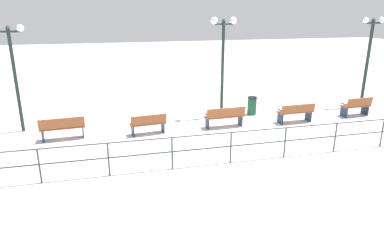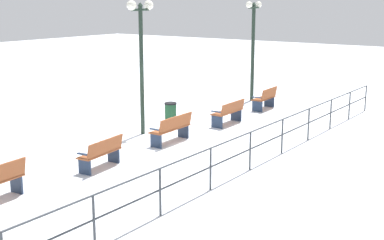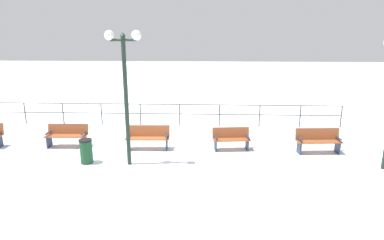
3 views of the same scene
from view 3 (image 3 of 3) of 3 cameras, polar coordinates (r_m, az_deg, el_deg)
The scene contains 8 objects.
ground_plane at distance 12.86m, azimuth -7.72°, elevation -5.11°, with size 80.00×80.00×0.00m, color white.
bench_second at distance 13.83m, azimuth -20.99°, elevation -2.49°, with size 0.60×1.62×0.88m.
bench_third at distance 12.77m, azimuth -7.76°, elevation -2.96°, with size 0.57×1.71×0.91m.
bench_fourth at distance 12.69m, azimuth 6.86°, elevation -3.22°, with size 0.64×1.47×0.85m.
bench_fifth at distance 13.15m, azimuth 21.18°, elevation -3.30°, with size 0.61×1.69×0.92m.
lamppost_middle at distance 10.79m, azimuth -11.68°, elevation 8.26°, with size 0.32×1.17×4.48m.
waterfront_railing at distance 15.93m, azimuth -5.63°, elevation 1.60°, with size 0.05×17.40×1.07m.
trash_bin at distance 11.90m, azimuth -17.99°, elevation -5.20°, with size 0.44×0.44×0.86m.
Camera 3 is at (11.87, 2.27, 4.40)m, focal length 30.54 mm.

